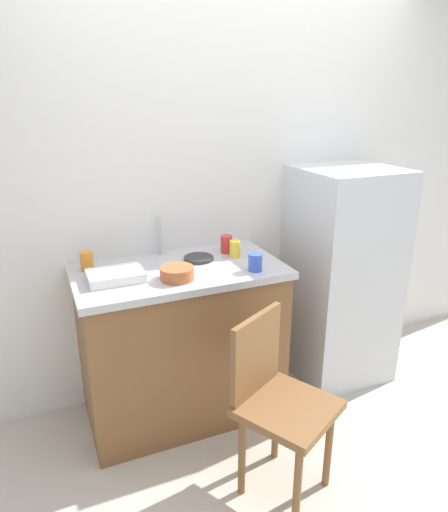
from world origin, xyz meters
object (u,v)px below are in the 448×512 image
refrigerator (341,276)px  cup_orange (87,261)px  terracotta_bowl (177,273)px  hotplate (199,258)px  chair (277,398)px  cup_yellow (235,249)px  dish_tray (116,276)px  cup_blue (255,262)px  cup_red (226,244)px

refrigerator → cup_orange: size_ratio=13.42×
terracotta_bowl → hotplate: 0.31m
chair → cup_yellow: size_ratio=9.10×
refrigerator → chair: refrigerator is taller
refrigerator → hotplate: (-0.97, 0.07, 0.24)m
dish_tray → cup_yellow: cup_yellow is taller
chair → refrigerator: bearing=11.0°
dish_tray → cup_orange: (-0.11, 0.20, 0.03)m
cup_blue → cup_yellow: bearing=92.1°
hotplate → cup_yellow: bearing=-8.2°
refrigerator → chair: size_ratio=1.59×
dish_tray → cup_red: size_ratio=2.66×
cup_red → refrigerator: bearing=-9.2°
refrigerator → dish_tray: (-1.46, -0.05, 0.25)m
cup_orange → refrigerator: bearing=-5.4°
cup_blue → cup_orange: (-0.83, 0.36, 0.00)m
cup_yellow → cup_blue: (0.01, -0.25, -0.00)m
refrigerator → dish_tray: refrigerator is taller
terracotta_bowl → cup_yellow: 0.46m
chair → cup_orange: bearing=100.0°
refrigerator → terracotta_bowl: size_ratio=8.03×
chair → cup_blue: size_ratio=9.30×
hotplate → cup_red: (0.20, 0.06, 0.04)m
chair → cup_red: size_ratio=8.46×
cup_red → cup_blue: (0.02, -0.34, -0.00)m
cup_red → cup_blue: 0.34m
hotplate → cup_red: size_ratio=1.62×
cup_blue → cup_orange: 0.91m
cup_yellow → chair: bearing=-99.2°
dish_tray → terracotta_bowl: bearing=-20.4°
chair → dish_tray: (-0.59, 0.67, 0.46)m
terracotta_bowl → cup_blue: cup_blue is taller
cup_blue → cup_red: bearing=94.1°
terracotta_bowl → cup_orange: size_ratio=1.67×
chair → cup_orange: size_ratio=8.46×
terracotta_bowl → dish_tray: bearing=159.6°
cup_blue → cup_orange: size_ratio=0.91×
refrigerator → hotplate: refrigerator is taller
dish_tray → cup_orange: cup_orange is taller
cup_blue → refrigerator: bearing=15.9°
cup_yellow → cup_blue: cup_yellow is taller
refrigerator → cup_orange: 1.61m
dish_tray → terracotta_bowl: size_ratio=1.59×
cup_yellow → refrigerator: bearing=-2.6°
refrigerator → hotplate: 1.00m
chair → cup_orange: (-0.70, 0.88, 0.49)m
refrigerator → terracotta_bowl: 1.21m
chair → terracotta_bowl: (-0.29, 0.56, 0.47)m
terracotta_bowl → cup_orange: (-0.41, 0.31, 0.02)m
refrigerator → cup_blue: size_ratio=14.75×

